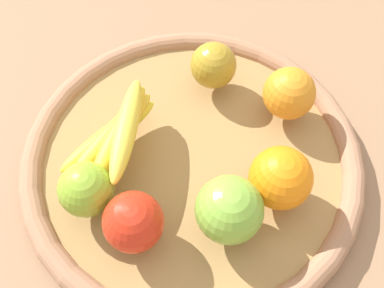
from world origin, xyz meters
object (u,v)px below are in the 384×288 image
at_px(orange_0, 289,93).
at_px(apple_3, 229,210).
at_px(apple_1, 213,65).
at_px(orange_1, 281,178).
at_px(apple_0, 86,189).
at_px(apple_2, 133,222).
at_px(banana_bunch, 117,133).

relative_size(orange_0, apple_3, 0.89).
bearing_deg(apple_1, orange_1, -48.41).
xyz_separation_m(apple_3, apple_0, (-0.17, -0.03, -0.01)).
height_order(orange_1, apple_1, orange_1).
bearing_deg(apple_2, orange_1, 36.85).
bearing_deg(orange_0, banana_bunch, -145.63).
relative_size(apple_1, apple_0, 0.98).
bearing_deg(apple_1, banana_bunch, -118.82).
bearing_deg(orange_0, apple_1, 171.67).
relative_size(orange_1, banana_bunch, 0.48).
relative_size(banana_bunch, apple_3, 1.99).
distance_m(orange_1, apple_1, 0.20).
relative_size(orange_1, apple_1, 1.17).
bearing_deg(apple_2, apple_3, 26.01).
height_order(orange_0, apple_0, orange_0).
bearing_deg(apple_2, orange_0, 62.36).
bearing_deg(banana_bunch, orange_0, 34.37).
xyz_separation_m(orange_0, apple_3, (-0.03, -0.19, 0.00)).
xyz_separation_m(banana_bunch, apple_1, (0.08, 0.15, 0.00)).
distance_m(apple_2, apple_0, 0.07).
distance_m(orange_1, apple_0, 0.23).
bearing_deg(apple_3, apple_2, -153.99).
distance_m(banana_bunch, apple_0, 0.09).
height_order(banana_bunch, apple_3, apple_3).
xyz_separation_m(apple_1, apple_0, (-0.08, -0.23, 0.00)).
bearing_deg(apple_0, orange_0, 48.29).
bearing_deg(apple_0, apple_3, 9.33).
height_order(orange_1, apple_3, apple_3).
xyz_separation_m(orange_1, apple_2, (-0.14, -0.11, -0.00)).
xyz_separation_m(orange_1, orange_0, (-0.02, 0.13, -0.00)).
xyz_separation_m(banana_bunch, apple_0, (-0.00, -0.09, 0.00)).
height_order(orange_0, apple_3, apple_3).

